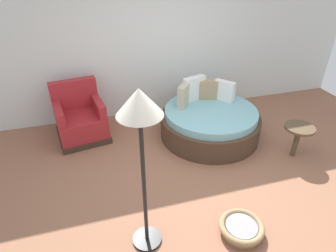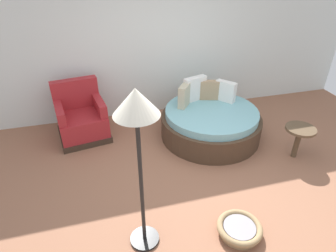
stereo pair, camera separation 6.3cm
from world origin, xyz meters
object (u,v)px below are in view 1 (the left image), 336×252
(round_daybed, at_px, (209,121))
(side_table, at_px, (299,132))
(red_armchair, at_px, (80,119))
(floor_lamp, at_px, (140,120))
(pet_basket, at_px, (241,228))

(round_daybed, relative_size, side_table, 3.23)
(round_daybed, distance_m, side_table, 1.40)
(red_armchair, relative_size, floor_lamp, 0.52)
(red_armchair, xyz_separation_m, pet_basket, (1.65, -2.58, -0.26))
(round_daybed, distance_m, floor_lamp, 2.67)
(round_daybed, xyz_separation_m, side_table, (1.04, -0.92, 0.16))
(side_table, bearing_deg, red_armchair, 154.62)
(red_armchair, bearing_deg, round_daybed, -15.30)
(red_armchair, height_order, pet_basket, red_armchair)
(round_daybed, height_order, red_armchair, red_armchair)
(floor_lamp, bearing_deg, pet_basket, -10.80)
(floor_lamp, bearing_deg, side_table, 19.16)
(pet_basket, relative_size, floor_lamp, 0.28)
(side_table, bearing_deg, round_daybed, 138.60)
(red_armchair, relative_size, pet_basket, 1.84)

